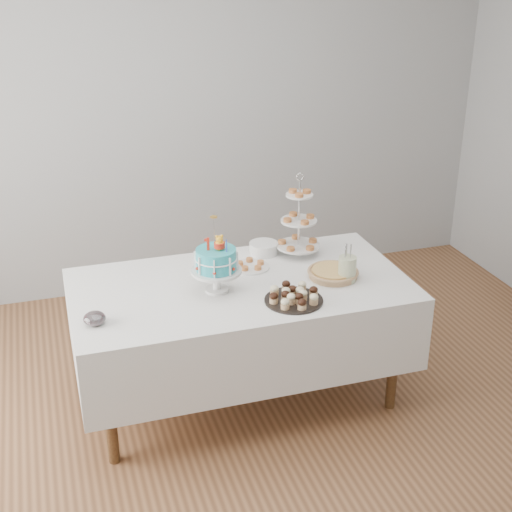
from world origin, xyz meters
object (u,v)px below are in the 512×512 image
object	(u,v)px
table	(241,318)
tiered_stand	(299,221)
cupcake_tray	(294,295)
utensil_pitcher	(347,268)
jam_bowl_a	(95,319)
jam_bowl_b	(95,320)
birthday_cake	(217,272)
plate_stack	(264,248)
pie	(333,273)
pastry_plate	(250,265)

from	to	relation	value
table	tiered_stand	bearing A→B (deg)	32.20
cupcake_tray	utensil_pitcher	distance (m)	0.41
jam_bowl_a	jam_bowl_b	xyz separation A→B (m)	(0.00, -0.00, -0.01)
tiered_stand	birthday_cake	bearing A→B (deg)	-150.91
plate_stack	jam_bowl_b	bearing A→B (deg)	-151.53
table	pie	size ratio (longest dim) A/B	6.41
pie	plate_stack	distance (m)	0.52
table	utensil_pitcher	bearing A→B (deg)	-14.27
pastry_plate	jam_bowl_b	size ratio (longest dim) A/B	2.40
birthday_cake	pastry_plate	distance (m)	0.37
jam_bowl_a	pastry_plate	bearing A→B (deg)	23.34
jam_bowl_b	table	bearing A→B (deg)	15.25
cupcake_tray	jam_bowl_a	xyz separation A→B (m)	(-1.06, 0.07, -0.00)
table	pastry_plate	size ratio (longest dim) A/B	8.49
cupcake_tray	tiered_stand	xyz separation A→B (m)	(0.24, 0.59, 0.19)
birthday_cake	pie	bearing A→B (deg)	17.46
birthday_cake	pastry_plate	bearing A→B (deg)	61.11
pie	plate_stack	bearing A→B (deg)	122.03
table	jam_bowl_b	world-z (taller)	jam_bowl_b
cupcake_tray	plate_stack	bearing A→B (deg)	86.12
tiered_stand	plate_stack	size ratio (longest dim) A/B	2.93
cupcake_tray	utensil_pitcher	bearing A→B (deg)	20.86
tiered_stand	pastry_plate	xyz separation A→B (m)	(-0.34, -0.10, -0.21)
utensil_pitcher	tiered_stand	bearing A→B (deg)	96.11
pie	tiered_stand	xyz separation A→B (m)	(-0.08, 0.37, 0.19)
pie	utensil_pitcher	size ratio (longest dim) A/B	1.30
pie	tiered_stand	size ratio (longest dim) A/B	0.56
pastry_plate	jam_bowl_a	size ratio (longest dim) A/B	1.96
plate_stack	cupcake_tray	bearing A→B (deg)	-93.88
table	jam_bowl_a	xyz separation A→B (m)	(-0.84, -0.23, 0.26)
cupcake_tray	tiered_stand	size ratio (longest dim) A/B	0.61
birthday_cake	table	bearing A→B (deg)	38.01
cupcake_tray	tiered_stand	world-z (taller)	tiered_stand
table	plate_stack	xyz separation A→B (m)	(0.26, 0.37, 0.26)
table	jam_bowl_a	world-z (taller)	jam_bowl_a
birthday_cake	pie	size ratio (longest dim) A/B	1.45
cupcake_tray	pie	bearing A→B (deg)	34.04
pastry_plate	utensil_pitcher	xyz separation A→B (m)	(0.48, -0.34, 0.07)
jam_bowl_a	utensil_pitcher	world-z (taller)	utensil_pitcher
plate_stack	tiered_stand	bearing A→B (deg)	-21.35
table	tiered_stand	distance (m)	0.71
jam_bowl_b	pastry_plate	bearing A→B (deg)	23.50
plate_stack	jam_bowl_a	distance (m)	1.25
table	pastry_plate	bearing A→B (deg)	57.68
pie	jam_bowl_b	bearing A→B (deg)	-173.69
cupcake_tray	jam_bowl_b	world-z (taller)	cupcake_tray
pie	jam_bowl_b	world-z (taller)	jam_bowl_b
plate_stack	jam_bowl_a	world-z (taller)	plate_stack
tiered_stand	jam_bowl_a	distance (m)	1.41
tiered_stand	pastry_plate	world-z (taller)	tiered_stand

